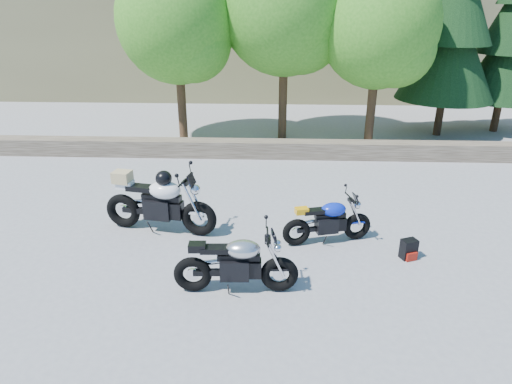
% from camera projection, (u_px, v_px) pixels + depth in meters
% --- Properties ---
extents(ground, '(90.00, 90.00, 0.00)m').
position_uv_depth(ground, '(243.00, 249.00, 8.63)').
color(ground, gray).
rests_on(ground, ground).
extents(stone_wall, '(22.00, 0.55, 0.50)m').
position_uv_depth(stone_wall, '(256.00, 149.00, 13.59)').
color(stone_wall, '#473C2F').
rests_on(stone_wall, ground).
extents(tree_decid_left, '(3.67, 3.67, 5.62)m').
position_uv_depth(tree_decid_left, '(180.00, 25.00, 13.88)').
color(tree_decid_left, '#382314').
rests_on(tree_decid_left, ground).
extents(tree_decid_mid, '(4.08, 4.08, 6.24)m').
position_uv_depth(tree_decid_mid, '(288.00, 11.00, 13.96)').
color(tree_decid_mid, '#382314').
rests_on(tree_decid_mid, ground).
extents(tree_decid_right, '(3.54, 3.54, 5.41)m').
position_uv_depth(tree_decid_right, '(383.00, 31.00, 13.50)').
color(tree_decid_right, '#382314').
rests_on(tree_decid_right, ground).
extents(conifer_near, '(3.17, 3.17, 7.06)m').
position_uv_depth(conifer_near, '(454.00, 23.00, 14.50)').
color(conifer_near, '#382314').
rests_on(conifer_near, ground).
extents(silver_bike, '(2.00, 0.63, 1.00)m').
position_uv_depth(silver_bike, '(237.00, 264.00, 7.20)').
color(silver_bike, black).
rests_on(silver_bike, ground).
extents(white_bike, '(2.36, 0.79, 1.31)m').
position_uv_depth(white_bike, '(159.00, 202.00, 9.06)').
color(white_bike, black).
rests_on(white_bike, ground).
extents(blue_bike, '(1.76, 0.67, 0.89)m').
position_uv_depth(blue_bike, '(328.00, 222.00, 8.72)').
color(blue_bike, black).
rests_on(blue_bike, ground).
extents(backpack, '(0.33, 0.31, 0.37)m').
position_uv_depth(backpack, '(409.00, 249.00, 8.25)').
color(backpack, black).
rests_on(backpack, ground).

